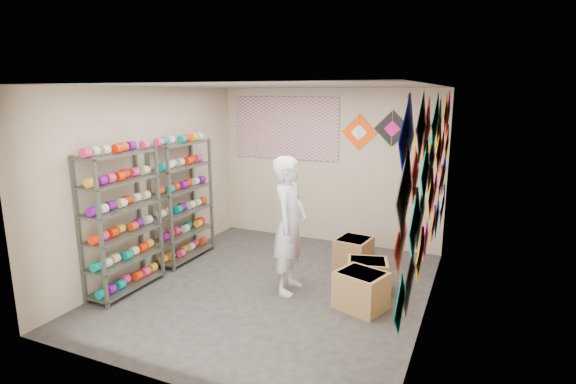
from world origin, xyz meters
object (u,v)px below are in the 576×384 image
at_px(shelf_rack_front, 122,223).
at_px(carton_b, 367,276).
at_px(shelf_rack_back, 183,201).
at_px(carton_a, 361,290).
at_px(shopkeeper, 290,225).
at_px(carton_c, 353,253).

xyz_separation_m(shelf_rack_front, carton_b, (2.98, 1.29, -0.73)).
xyz_separation_m(shelf_rack_back, carton_a, (3.04, -0.54, -0.71)).
bearing_deg(carton_b, shopkeeper, -173.33).
bearing_deg(shopkeeper, carton_b, -72.75).
xyz_separation_m(carton_b, carton_c, (-0.40, 0.75, 0.01)).
xyz_separation_m(shelf_rack_back, carton_b, (2.98, -0.01, -0.73)).
bearing_deg(carton_a, shopkeeper, -169.09).
height_order(shelf_rack_front, shelf_rack_back, same).
relative_size(shelf_rack_back, carton_b, 3.58).
bearing_deg(shelf_rack_front, carton_c, 38.25).
height_order(shelf_rack_back, shopkeeper, shelf_rack_back).
xyz_separation_m(shelf_rack_front, carton_a, (3.04, 0.76, -0.71)).
bearing_deg(shelf_rack_back, shelf_rack_front, -90.00).
bearing_deg(carton_a, carton_c, 127.63).
bearing_deg(carton_b, shelf_rack_back, 164.05).
relative_size(shelf_rack_front, shopkeeper, 1.04).
distance_m(shelf_rack_back, carton_a, 3.17).
bearing_deg(shelf_rack_back, shopkeeper, -11.50).
xyz_separation_m(shopkeeper, carton_c, (0.56, 1.15, -0.69)).
bearing_deg(shelf_rack_front, shopkeeper, 23.76).
height_order(carton_a, carton_b, carton_a).
distance_m(shelf_rack_back, carton_b, 3.07).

